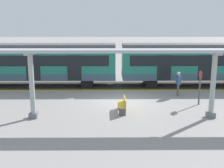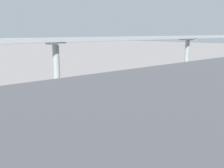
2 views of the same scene
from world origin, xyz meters
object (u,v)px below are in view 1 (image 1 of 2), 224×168
Objects in this scene: bench_near_end at (123,105)px; platform_info_sign at (200,84)px; canopy_pillar_second at (32,85)px; canopy_pillar_third at (213,85)px; train_near_carriage at (37,64)px; passenger_waiting_near_edge at (178,81)px; train_far_carriage at (200,64)px.

bench_near_end is 5.27m from platform_info_sign.
canopy_pillar_third is (0.00, 9.87, 0.00)m from canopy_pillar_second.
train_near_carriage is 10.04m from bench_near_end.
train_near_carriage is 13.11m from platform_info_sign.
canopy_pillar_second is at bearing -62.53° from passenger_waiting_near_edge.
canopy_pillar_second reaches higher than passenger_waiting_near_edge.
passenger_waiting_near_edge is (-3.73, 4.15, 0.66)m from bench_near_end.
platform_info_sign is at bearing 20.40° from passenger_waiting_near_edge.
platform_info_sign is (5.77, -1.79, -0.50)m from train_far_carriage.
train_far_carriage is 7.38× the size of passenger_waiting_near_edge.
passenger_waiting_near_edge is at bearing -159.60° from platform_info_sign.
train_near_carriage is 5.90× the size of platform_info_sign.
train_far_carriage is at bearing 143.54° from passenger_waiting_near_edge.
train_near_carriage is at bearing -125.47° from canopy_pillar_third.
platform_info_sign reaches higher than bench_near_end.
train_far_carriage reaches higher than bench_near_end.
canopy_pillar_third is 2.59m from platform_info_sign.
canopy_pillar_third is (8.30, 11.65, 0.02)m from train_near_carriage.
bench_near_end is 0.69× the size of platform_info_sign.
passenger_waiting_near_edge is (3.54, 10.94, -0.73)m from train_near_carriage.
platform_info_sign reaches higher than passenger_waiting_near_edge.
canopy_pillar_second reaches higher than bench_near_end.
canopy_pillar_second is at bearing -75.76° from platform_info_sign.
canopy_pillar_second is (8.30, 1.78, 0.02)m from train_near_carriage.
platform_info_sign is 1.25× the size of passenger_waiting_near_edge.
bench_near_end is at bearing -101.98° from canopy_pillar_third.
bench_near_end is 5.61m from passenger_waiting_near_edge.
canopy_pillar_second is at bearing -54.80° from train_far_carriage.
train_far_carriage is 8.52m from canopy_pillar_third.
canopy_pillar_third is 5.16m from bench_near_end.
train_far_carriage is (0.00, 13.55, 0.00)m from train_near_carriage.
train_near_carriage is 8.61× the size of bench_near_end.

